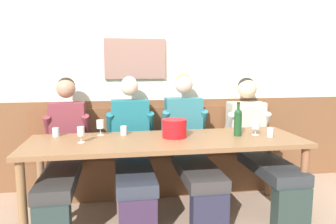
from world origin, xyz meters
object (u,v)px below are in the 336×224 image
(water_tumbler_left, at_px, (270,132))
(water_tumbler_center, at_px, (56,132))
(person_center_left_seat, at_px, (257,140))
(wall_bench, at_px, (157,166))
(person_left_seat, at_px, (190,141))
(wine_glass_left_end, at_px, (100,125))
(ice_bucket, at_px, (174,128))
(person_center_right_seat, at_px, (132,145))
(dining_table, at_px, (167,147))
(wine_glass_center_rear, at_px, (238,122))
(wine_glass_by_bottle, at_px, (255,126))
(person_right_seat, at_px, (64,148))
(wine_glass_right_end, at_px, (81,132))
(wine_bottle_clear_water, at_px, (238,121))
(water_tumbler_right, at_px, (124,130))

(water_tumbler_left, bearing_deg, water_tumbler_center, 170.10)
(person_center_left_seat, height_order, water_tumbler_center, person_center_left_seat)
(wall_bench, relative_size, person_left_seat, 2.12)
(wine_glass_left_end, bearing_deg, ice_bucket, -17.00)
(person_center_right_seat, distance_m, ice_bucket, 0.51)
(dining_table, bearing_deg, ice_bucket, 36.29)
(person_left_seat, xyz_separation_m, wine_glass_center_rear, (0.45, -0.18, 0.22))
(wine_glass_by_bottle, bearing_deg, person_right_seat, 171.27)
(wine_glass_center_rear, distance_m, water_tumbler_left, 0.33)
(wine_glass_left_end, xyz_separation_m, water_tumbler_left, (1.59, -0.34, -0.06))
(wine_glass_right_end, relative_size, water_tumbler_center, 1.68)
(dining_table, bearing_deg, wine_bottle_clear_water, 2.15)
(wine_glass_left_end, distance_m, water_tumbler_right, 0.23)
(water_tumbler_right, relative_size, water_tumbler_center, 1.03)
(wall_bench, distance_m, person_center_right_seat, 0.57)
(dining_table, relative_size, water_tumbler_center, 29.76)
(wall_bench, distance_m, water_tumbler_left, 1.33)
(person_left_seat, distance_m, water_tumbler_center, 1.33)
(person_left_seat, relative_size, wine_glass_right_end, 9.35)
(wall_bench, height_order, person_left_seat, person_left_seat)
(dining_table, xyz_separation_m, water_tumbler_left, (0.98, -0.07, 0.12))
(wall_bench, relative_size, person_right_seat, 2.17)
(wine_glass_right_end, height_order, water_tumbler_center, wine_glass_right_end)
(water_tumbler_left, relative_size, water_tumbler_center, 1.00)
(wall_bench, distance_m, water_tumbler_center, 1.21)
(wine_glass_left_end, bearing_deg, person_center_left_seat, 1.93)
(wall_bench, bearing_deg, wine_bottle_clear_water, -42.65)
(person_right_seat, distance_m, person_center_left_seat, 2.01)
(water_tumbler_center, bearing_deg, ice_bucket, -11.15)
(wine_glass_center_rear, xyz_separation_m, water_tumbler_center, (-1.77, 0.13, -0.06))
(water_tumbler_right, bearing_deg, wine_glass_center_rear, -4.92)
(dining_table, bearing_deg, person_left_seat, 47.96)
(wine_glass_by_bottle, relative_size, wine_glass_right_end, 0.93)
(person_center_right_seat, xyz_separation_m, wine_glass_center_rear, (1.05, -0.18, 0.23))
(person_center_right_seat, height_order, water_tumbler_center, person_center_right_seat)
(wine_glass_right_end, bearing_deg, wine_glass_left_end, 60.98)
(dining_table, bearing_deg, person_right_seat, 162.30)
(dining_table, xyz_separation_m, person_right_seat, (-0.96, 0.31, -0.05))
(wine_bottle_clear_water, xyz_separation_m, water_tumbler_center, (-1.72, 0.25, -0.10))
(person_center_left_seat, bearing_deg, person_left_seat, 179.81)
(person_center_left_seat, distance_m, wine_glass_left_end, 1.67)
(person_center_right_seat, height_order, ice_bucket, person_center_right_seat)
(person_center_right_seat, xyz_separation_m, water_tumbler_right, (-0.08, -0.08, 0.17))
(person_right_seat, distance_m, water_tumbler_right, 0.61)
(wall_bench, xyz_separation_m, dining_table, (0.00, -0.67, 0.40))
(water_tumbler_left, bearing_deg, wine_glass_by_bottle, 137.36)
(person_left_seat, bearing_deg, water_tumbler_right, -173.00)
(wine_glass_right_end, distance_m, water_tumbler_left, 1.74)
(wine_glass_right_end, bearing_deg, ice_bucket, 4.68)
(dining_table, xyz_separation_m, wine_glass_center_rear, (0.74, 0.15, 0.18))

